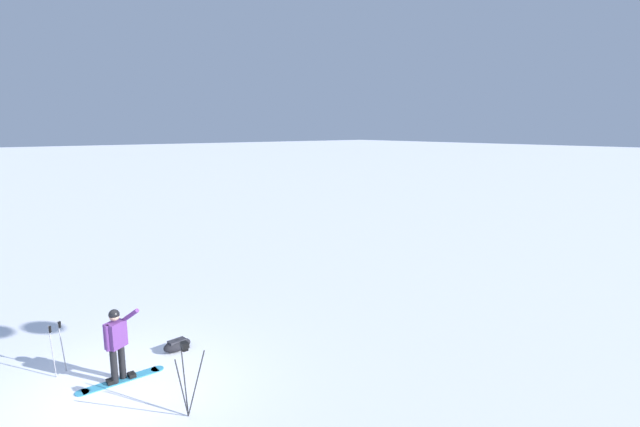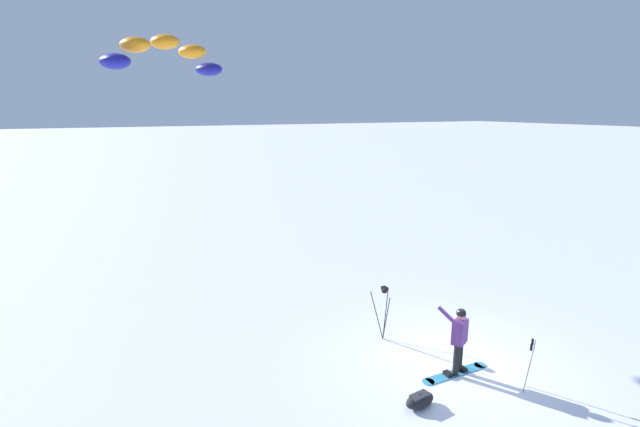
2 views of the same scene
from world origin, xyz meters
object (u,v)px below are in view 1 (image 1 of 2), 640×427
at_px(snowboarder, 116,338).
at_px(ski_poles, 56,341).
at_px(camera_tripod, 186,364).
at_px(snowboard, 121,380).
at_px(gear_bag_large, 177,345).

height_order(snowboarder, ski_poles, snowboarder).
bearing_deg(ski_poles, camera_tripod, -64.49).
bearing_deg(snowboarder, snowboard, -5.33).
height_order(snowboard, ski_poles, ski_poles).
bearing_deg(camera_tripod, gear_bag_large, 71.80).
bearing_deg(camera_tripod, ski_poles, 115.51).
relative_size(gear_bag_large, ski_poles, 0.62).
bearing_deg(snowboarder, gear_bag_large, 21.18).
distance_m(snowboarder, snowboard, 0.95).
distance_m(snowboarder, ski_poles, 1.51).
distance_m(snowboard, camera_tripod, 2.42).
xyz_separation_m(gear_bag_large, camera_tripod, (-0.89, -2.71, 0.90)).
xyz_separation_m(snowboarder, ski_poles, (-0.93, 1.17, -0.21)).
distance_m(gear_bag_large, ski_poles, 2.60).
height_order(snowboarder, snowboard, snowboarder).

